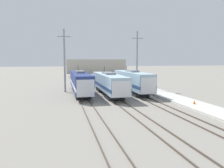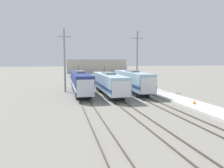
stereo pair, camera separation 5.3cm
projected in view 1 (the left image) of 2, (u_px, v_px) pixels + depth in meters
name	position (u px, v px, depth m)	size (l,w,h in m)	color
ground_plane	(119.00, 102.00, 32.60)	(400.00, 400.00, 0.00)	gray
rail_pair_far_left	(86.00, 103.00, 31.50)	(1.51, 120.00, 0.15)	#4C4238
rail_pair_center	(119.00, 102.00, 32.59)	(1.51, 120.00, 0.15)	#4C4238
rail_pair_far_right	(150.00, 100.00, 33.69)	(1.51, 120.00, 0.15)	#4C4238
locomotive_far_left	(80.00, 82.00, 40.46)	(2.85, 19.95, 5.18)	black
locomotive_center	(109.00, 83.00, 39.09)	(3.13, 18.05, 5.06)	#232326
locomotive_far_right	(133.00, 81.00, 41.56)	(2.90, 16.68, 5.09)	#232326
catenary_tower_left	(65.00, 60.00, 42.34)	(2.47, 0.36, 12.24)	gray
catenary_tower_right	(137.00, 60.00, 45.64)	(2.47, 0.36, 12.24)	gray
platform	(177.00, 99.00, 34.72)	(4.00, 120.00, 0.26)	beige
traffic_cone	(194.00, 102.00, 29.92)	(0.38, 0.38, 0.54)	orange
depot_building	(95.00, 66.00, 109.22)	(28.80, 10.16, 6.68)	#B2AD9E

